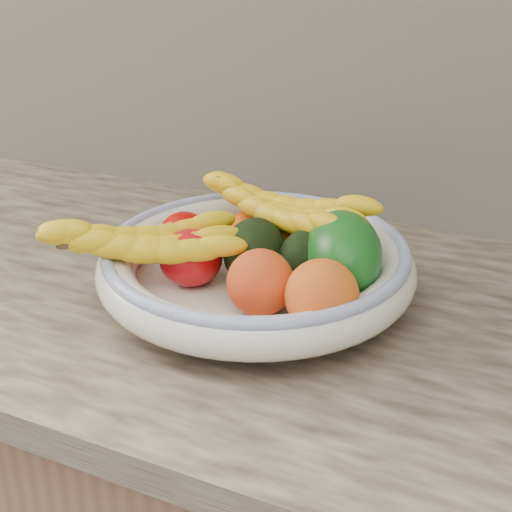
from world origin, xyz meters
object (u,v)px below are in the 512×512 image
(fruit_bowl, at_px, (256,264))
(banana_bunch_front, at_px, (143,248))
(green_mango, at_px, (342,253))
(banana_bunch_back, at_px, (280,214))

(fruit_bowl, relative_size, banana_bunch_front, 1.55)
(fruit_bowl, relative_size, green_mango, 2.82)
(green_mango, height_order, banana_bunch_front, green_mango)
(fruit_bowl, distance_m, green_mango, 0.11)
(fruit_bowl, height_order, green_mango, green_mango)
(green_mango, bearing_deg, banana_bunch_front, 172.82)
(fruit_bowl, distance_m, banana_bunch_front, 0.14)
(banana_bunch_back, distance_m, banana_bunch_front, 0.19)
(fruit_bowl, height_order, banana_bunch_back, banana_bunch_back)
(fruit_bowl, distance_m, banana_bunch_back, 0.08)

